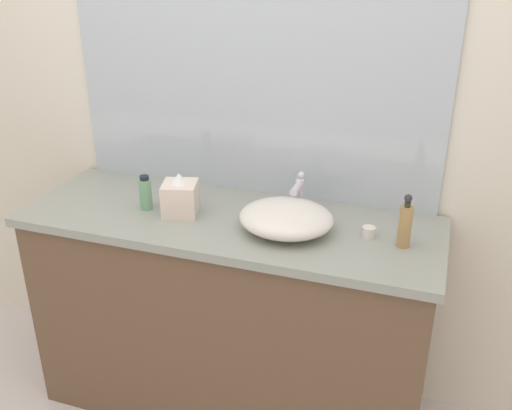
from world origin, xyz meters
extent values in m
cube|color=silver|center=(0.00, 0.73, 1.30)|extent=(6.00, 0.06, 2.60)
cube|color=brown|center=(0.04, 0.41, 0.43)|extent=(1.56, 0.52, 0.87)
cube|color=gray|center=(0.04, 0.41, 0.89)|extent=(1.60, 0.56, 0.03)
cube|color=#B2BCC6|center=(0.04, 0.69, 1.51)|extent=(1.50, 0.01, 1.21)
ellipsoid|color=silver|center=(0.27, 0.38, 0.95)|extent=(0.34, 0.31, 0.10)
cylinder|color=silver|center=(0.27, 0.56, 0.97)|extent=(0.03, 0.03, 0.13)
cylinder|color=silver|center=(0.27, 0.52, 1.02)|extent=(0.03, 0.10, 0.03)
sphere|color=silver|center=(0.27, 0.58, 1.04)|extent=(0.03, 0.03, 0.03)
cylinder|color=#A9824B|center=(0.68, 0.40, 0.98)|extent=(0.05, 0.05, 0.15)
cylinder|color=#2F3421|center=(0.68, 0.40, 1.06)|extent=(0.02, 0.02, 0.02)
sphere|color=#2B2B2B|center=(0.68, 0.40, 1.08)|extent=(0.03, 0.03, 0.03)
cylinder|color=#35262F|center=(0.68, 0.39, 1.08)|extent=(0.01, 0.02, 0.01)
cylinder|color=#6EA579|center=(-0.30, 0.38, 0.96)|extent=(0.05, 0.05, 0.12)
cylinder|color=black|center=(-0.30, 0.38, 1.03)|extent=(0.03, 0.03, 0.02)
cube|color=beige|center=(-0.15, 0.39, 0.97)|extent=(0.16, 0.16, 0.13)
cone|color=white|center=(-0.15, 0.39, 1.05)|extent=(0.07, 0.07, 0.04)
cylinder|color=silver|center=(0.56, 0.43, 0.92)|extent=(0.05, 0.05, 0.04)
camera|label=1|loc=(0.77, -1.42, 1.87)|focal=40.59mm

